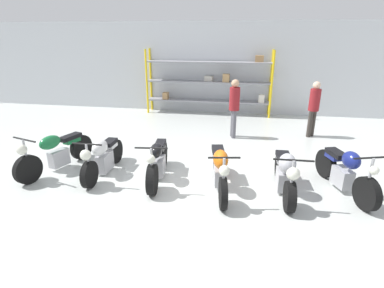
% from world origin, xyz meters
% --- Properties ---
extents(ground_plane, '(30.00, 30.00, 0.00)m').
position_xyz_m(ground_plane, '(0.00, 0.00, 0.00)').
color(ground_plane, silver).
extents(back_wall, '(30.00, 0.08, 3.60)m').
position_xyz_m(back_wall, '(0.00, 6.40, 1.80)').
color(back_wall, silver).
rests_on(back_wall, ground_plane).
extents(shelving_rack, '(5.02, 0.63, 2.55)m').
position_xyz_m(shelving_rack, '(-0.24, 6.03, 1.30)').
color(shelving_rack, yellow).
rests_on(shelving_rack, ground_plane).
extents(motorcycle_green, '(0.91, 2.13, 1.02)m').
position_xyz_m(motorcycle_green, '(-3.21, -0.08, 0.46)').
color(motorcycle_green, black).
rests_on(motorcycle_green, ground_plane).
extents(motorcycle_white, '(0.65, 1.97, 0.99)m').
position_xyz_m(motorcycle_white, '(-2.01, -0.08, 0.44)').
color(motorcycle_white, black).
rests_on(motorcycle_white, ground_plane).
extents(motorcycle_black, '(0.66, 2.01, 1.00)m').
position_xyz_m(motorcycle_black, '(-0.69, -0.10, 0.42)').
color(motorcycle_black, black).
rests_on(motorcycle_black, ground_plane).
extents(motorcycle_orange, '(0.67, 2.12, 1.03)m').
position_xyz_m(motorcycle_orange, '(0.72, -0.35, 0.48)').
color(motorcycle_orange, black).
rests_on(motorcycle_orange, ground_plane).
extents(motorcycle_silver, '(0.71, 2.00, 1.02)m').
position_xyz_m(motorcycle_silver, '(2.04, -0.28, 0.44)').
color(motorcycle_silver, black).
rests_on(motorcycle_silver, ground_plane).
extents(motorcycle_blue, '(0.91, 2.00, 1.04)m').
position_xyz_m(motorcycle_blue, '(3.26, 0.00, 0.45)').
color(motorcycle_blue, black).
rests_on(motorcycle_blue, ground_plane).
extents(person_browsing, '(0.45, 0.45, 1.75)m').
position_xyz_m(person_browsing, '(3.29, 3.65, 1.04)').
color(person_browsing, '#38332D').
rests_on(person_browsing, ground_plane).
extents(person_near_rack, '(0.40, 0.40, 1.82)m').
position_xyz_m(person_near_rack, '(0.85, 3.15, 1.09)').
color(person_near_rack, '#595960').
rests_on(person_near_rack, ground_plane).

